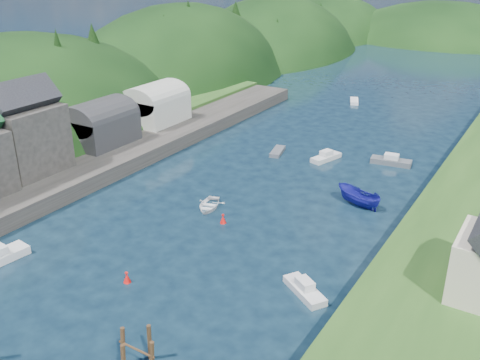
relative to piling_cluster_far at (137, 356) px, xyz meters
The scene contains 11 objects.
ground 46.94m from the piling_cluster_far, 98.26° to the left, with size 600.00×600.00×0.00m, color black.
hillside_left 88.69m from the piling_cluster_far, 125.91° to the left, with size 44.00×245.56×52.00m.
far_hills 170.96m from the piling_cluster_far, 91.86° to the left, with size 103.00×68.00×44.00m.
hill_trees 61.57m from the piling_cluster_far, 95.93° to the left, with size 91.23×152.55×12.43m.
quay_left 34.86m from the piling_cluster_far, 151.86° to the left, with size 12.00×110.00×2.00m, color #2D2B28.
terrace_left_grass 41.17m from the piling_cluster_far, 156.46° to the left, with size 12.00×110.00×2.50m, color #234719.
boat_sheds 48.42m from the piling_cluster_far, 132.73° to the left, with size 7.00×21.00×7.50m.
piling_cluster_far is the anchor object (origin of this frame).
channel_buoy_near 11.17m from the piling_cluster_far, 136.67° to the left, with size 0.70×0.70×1.10m.
channel_buoy_far 22.55m from the piling_cluster_far, 108.15° to the left, with size 0.70×0.70×1.10m.
moored_boats 18.39m from the piling_cluster_far, 113.70° to the left, with size 33.04×93.13×2.17m.
Camera 1 is at (28.06, -17.41, 27.08)m, focal length 40.00 mm.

